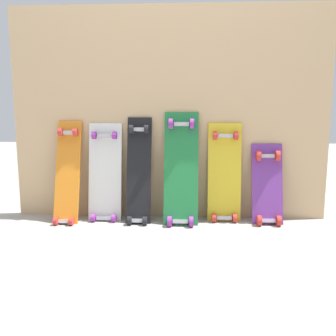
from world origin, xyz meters
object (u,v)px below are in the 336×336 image
Objects in this scene: skateboard_orange at (67,177)px; skateboard_purple at (267,188)px; skateboard_black at (139,175)px; skateboard_green at (181,173)px; skateboard_white at (105,177)px; skateboard_yellow at (224,177)px.

skateboard_orange is 1.40m from skateboard_purple.
skateboard_orange is 0.97× the size of skateboard_black.
skateboard_orange is at bearing -179.53° from skateboard_green.
skateboard_green is 1.36× the size of skateboard_purple.
skateboard_black is 1.31× the size of skateboard_purple.
skateboard_purple is at bearing 2.21° from skateboard_green.
skateboard_orange is at bearing -168.81° from skateboard_white.
skateboard_black is 0.96× the size of skateboard_green.
skateboard_white is at bearing 172.10° from skateboard_black.
skateboard_white is at bearing 11.19° from skateboard_orange.
skateboard_purple is (0.29, -0.04, -0.07)m from skateboard_yellow.
skateboard_white is 1.15m from skateboard_purple.
skateboard_black is 1.06× the size of skateboard_yellow.
skateboard_purple is at bearing 0.85° from skateboard_black.
skateboard_black is 0.90m from skateboard_purple.
skateboard_yellow is (0.31, 0.06, -0.04)m from skateboard_green.
skateboard_purple is (1.14, -0.02, -0.07)m from skateboard_white.
skateboard_purple is (1.40, 0.03, -0.07)m from skateboard_orange.
skateboard_yellow is (1.11, 0.07, -0.00)m from skateboard_orange.
skateboard_purple is at bearing -1.05° from skateboard_white.
skateboard_white reaches higher than skateboard_purple.
skateboard_white is 0.95× the size of skateboard_black.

